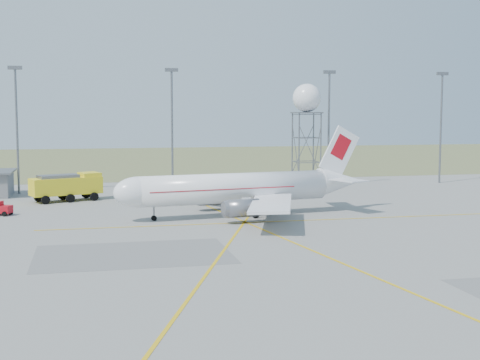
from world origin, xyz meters
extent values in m
plane|color=gray|center=(0.00, 0.00, 0.00)|extent=(400.00, 400.00, 0.00)
cube|color=#566738|center=(0.00, 140.00, 0.01)|extent=(400.00, 120.00, 0.03)
cylinder|color=slate|center=(-35.00, 66.00, 10.00)|extent=(0.36, 0.36, 20.00)
cube|color=slate|center=(-35.00, 66.00, 20.20)|extent=(2.20, 0.50, 0.60)
cylinder|color=slate|center=(-10.00, 66.00, 10.00)|extent=(0.36, 0.36, 20.00)
cube|color=slate|center=(-10.00, 66.00, 20.20)|extent=(2.20, 0.50, 0.60)
cylinder|color=slate|center=(18.00, 66.00, 10.00)|extent=(0.36, 0.36, 20.00)
cube|color=slate|center=(18.00, 66.00, 20.20)|extent=(2.20, 0.50, 0.60)
cylinder|color=slate|center=(40.00, 66.00, 10.00)|extent=(0.36, 0.36, 20.00)
cube|color=slate|center=(40.00, 66.00, 20.20)|extent=(2.20, 0.50, 0.60)
cylinder|color=white|center=(-5.97, 35.37, 3.59)|extent=(24.86, 7.32, 3.78)
ellipsoid|color=white|center=(-18.13, 33.58, 3.59)|extent=(6.54, 4.62, 3.78)
cube|color=black|center=(-19.25, 33.42, 4.16)|extent=(1.72, 2.27, 0.92)
cone|color=white|center=(8.99, 37.57, 3.88)|extent=(6.16, 4.57, 3.78)
cube|color=white|center=(8.99, 37.57, 7.85)|extent=(6.03, 1.16, 7.11)
cube|color=#B40C17|center=(9.18, 37.60, 8.51)|extent=(3.27, 0.79, 3.65)
cube|color=white|center=(8.08, 40.50, 4.35)|extent=(3.75, 5.58, 0.17)
cube|color=white|center=(8.96, 34.51, 4.35)|extent=(3.75, 5.58, 0.17)
cube|color=white|center=(-5.81, 44.00, 2.65)|extent=(12.28, 15.04, 0.34)
cube|color=white|center=(-3.33, 27.16, 2.65)|extent=(8.90, 15.79, 0.34)
cylinder|color=slate|center=(-7.71, 40.66, 1.80)|extent=(4.24, 2.73, 2.17)
cylinder|color=slate|center=(-6.11, 29.81, 1.80)|extent=(4.24, 2.73, 2.17)
cube|color=#B40C17|center=(-7.84, 35.10, 3.69)|extent=(19.26, 6.53, 0.11)
cylinder|color=black|center=(-16.26, 33.86, 0.43)|extent=(0.75, 0.75, 0.85)
cube|color=black|center=(-4.10, 35.65, 0.43)|extent=(1.76, 5.75, 0.85)
cylinder|color=slate|center=(-4.10, 35.65, 0.85)|extent=(0.26, 0.26, 1.70)
cylinder|color=slate|center=(12.05, 64.64, 6.52)|extent=(0.24, 0.24, 13.05)
cylinder|color=slate|center=(16.07, 64.64, 6.52)|extent=(0.24, 0.24, 13.05)
cylinder|color=slate|center=(16.07, 68.66, 6.52)|extent=(0.24, 0.24, 13.05)
cylinder|color=slate|center=(12.05, 68.66, 6.52)|extent=(0.24, 0.24, 13.05)
cube|color=slate|center=(14.06, 66.65, 13.05)|extent=(4.61, 4.61, 0.25)
sphere|color=white|center=(14.06, 66.65, 15.66)|extent=(5.02, 5.02, 5.02)
cube|color=yellow|center=(-27.22, 54.80, 2.28)|extent=(10.79, 6.75, 2.50)
cube|color=yellow|center=(-23.81, 56.06, 3.30)|extent=(3.67, 3.94, 1.59)
cube|color=black|center=(-23.06, 56.34, 3.41)|extent=(1.13, 2.82, 1.14)
cube|color=slate|center=(-28.29, 54.41, 3.76)|extent=(6.29, 4.53, 0.46)
cube|color=#B70D18|center=(-34.83, 42.44, 0.80)|extent=(2.73, 2.25, 0.96)
camera|label=1|loc=(-23.82, -46.75, 13.19)|focal=50.00mm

